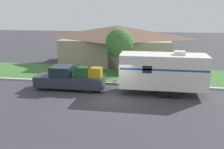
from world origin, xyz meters
The scene contains 8 objects.
ground_plane centered at (0.00, 0.00, 0.00)m, with size 120.00×120.00×0.00m, color #38383D.
curb_strip centered at (0.00, 3.75, 0.07)m, with size 80.00×0.30×0.14m.
lawn_strip centered at (0.00, 7.40, 0.01)m, with size 80.00×7.00×0.03m.
house_across_street centered at (-1.64, 13.18, 2.39)m, with size 13.71×8.33×4.62m.
pickup_truck centered at (-3.97, 1.89, 0.90)m, with size 5.81×1.95×2.05m.
travel_trailer centered at (3.58, 1.89, 1.86)m, with size 7.82×2.36×3.45m.
mailbox centered at (1.81, 4.66, 1.06)m, with size 0.48×0.20×1.38m.
tree_in_yard centered at (-0.48, 6.63, 3.36)m, with size 2.74×2.74×4.75m.
Camera 1 is at (2.71, -17.34, 6.44)m, focal length 40.00 mm.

